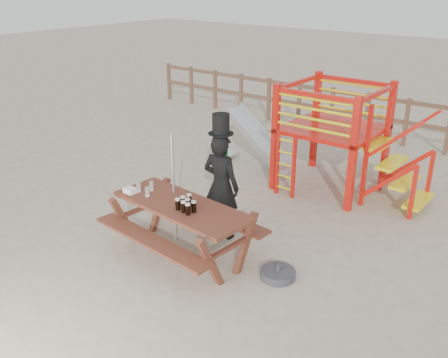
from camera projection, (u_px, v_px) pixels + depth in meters
ground at (206, 256)px, 7.58m from camera, size 60.00×60.00×0.00m
back_fence at (387, 114)px, 12.38m from camera, size 15.09×0.09×1.20m
playground_fort at (328, 134)px, 9.70m from camera, size 4.71×1.84×2.10m
picnic_table at (182, 223)px, 7.41m from camera, size 2.31×1.68×0.85m
man_with_hat at (221, 183)px, 7.85m from camera, size 0.67×0.47×2.04m
metal_pole at (174, 189)px, 7.69m from camera, size 0.04×0.04×1.80m
parasol_base at (278, 274)px, 7.03m from camera, size 0.50×0.50×0.21m
paper_bag at (130, 190)px, 7.65m from camera, size 0.19×0.15×0.08m
stout_pints at (186, 205)px, 7.08m from camera, size 0.31×0.32×0.17m
empty_glasses at (146, 189)px, 7.64m from camera, size 0.30×0.26×0.15m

